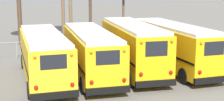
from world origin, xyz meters
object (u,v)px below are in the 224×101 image
(school_bus_2, at_px, (132,46))
(school_bus_0, at_px, (44,55))
(school_bus_1, at_px, (91,52))
(school_bus_3, at_px, (173,45))
(utility_pole, at_px, (70,7))

(school_bus_2, bearing_deg, school_bus_0, -176.97)
(school_bus_0, relative_size, school_bus_2, 1.01)
(school_bus_1, bearing_deg, school_bus_3, 2.74)
(school_bus_3, xyz_separation_m, utility_pole, (-5.70, 9.12, 2.16))
(school_bus_0, relative_size, school_bus_1, 1.00)
(school_bus_2, relative_size, school_bus_3, 0.97)
(school_bus_1, distance_m, school_bus_3, 6.01)
(school_bus_0, height_order, utility_pole, utility_pole)
(school_bus_0, bearing_deg, school_bus_2, 3.03)
(school_bus_1, distance_m, school_bus_2, 3.03)
(school_bus_2, bearing_deg, school_bus_3, -1.23)
(school_bus_3, bearing_deg, school_bus_1, -177.26)
(school_bus_3, bearing_deg, school_bus_0, -178.39)
(school_bus_0, xyz_separation_m, school_bus_2, (6.00, 0.32, 0.18))
(school_bus_1, height_order, school_bus_2, school_bus_2)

